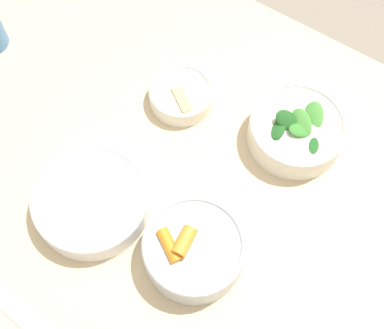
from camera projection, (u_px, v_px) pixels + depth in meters
The scene contains 6 objects.
ground_plane at pixel (164, 269), 1.64m from camera, with size 10.00×10.00×0.00m, color gray.
dining_table at pixel (149, 184), 1.06m from camera, with size 1.18×0.84×0.77m.
bowl_carrots at pixel (194, 249), 0.84m from camera, with size 0.16×0.16×0.08m.
bowl_greens at pixel (297, 130), 0.93m from camera, with size 0.17×0.17×0.08m.
bowl_beans_hotdog at pixel (91, 201), 0.88m from camera, with size 0.19×0.19×0.05m.
bowl_cookies at pixel (181, 94), 0.98m from camera, with size 0.12×0.12×0.04m.
Camera 1 is at (-0.31, 0.30, 1.62)m, focal length 50.00 mm.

